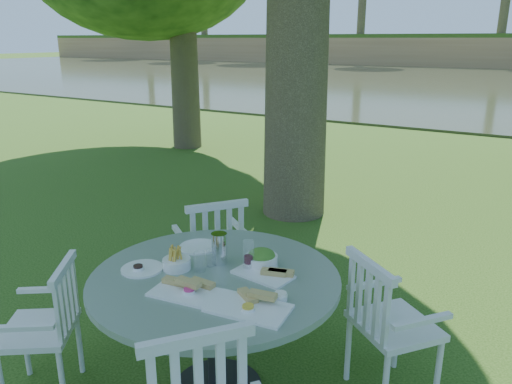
% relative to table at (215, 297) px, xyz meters
% --- Properties ---
extents(ground, '(140.00, 140.00, 0.00)m').
position_rel_table_xyz_m(ground, '(-0.60, 1.25, -0.67)').
color(ground, '#1B3C0C').
rests_on(ground, ground).
extents(table, '(1.48, 1.48, 0.81)m').
position_rel_table_xyz_m(table, '(0.00, 0.00, 0.00)').
color(table, black).
rests_on(table, ground).
extents(chair_ne, '(0.65, 0.64, 0.94)m').
position_rel_table_xyz_m(chair_ne, '(0.87, 0.48, -0.12)').
color(chair_ne, silver).
rests_on(chair_ne, ground).
extents(chair_nw, '(0.66, 0.66, 0.97)m').
position_rel_table_xyz_m(chair_nw, '(-0.59, 0.79, -0.10)').
color(chair_nw, silver).
rests_on(chair_nw, ground).
extents(chair_sw, '(0.59, 0.60, 0.88)m').
position_rel_table_xyz_m(chair_sw, '(-0.85, -0.52, -0.15)').
color(chair_sw, silver).
rests_on(chair_sw, ground).
extents(tableware, '(1.15, 0.81, 0.20)m').
position_rel_table_xyz_m(tableware, '(0.01, 0.04, 0.18)').
color(tableware, white).
rests_on(tableware, table).
extents(river, '(100.00, 28.00, 0.12)m').
position_rel_table_xyz_m(river, '(-0.60, 24.25, -0.67)').
color(river, '#303720').
rests_on(river, ground).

